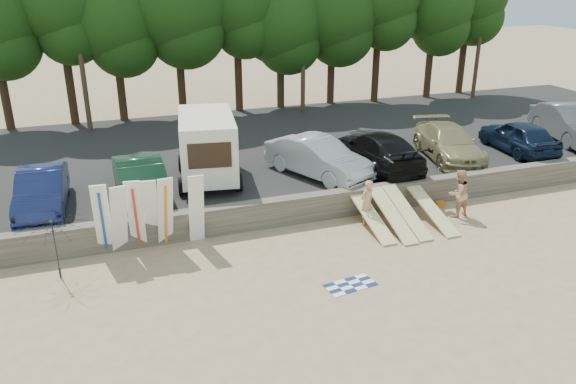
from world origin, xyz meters
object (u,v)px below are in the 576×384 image
car_5 (519,136)px  cooler (368,214)px  beach_umbrella (57,248)px  car_0 (42,191)px  car_2 (318,157)px  box_trailer (207,145)px  car_6 (570,123)px  beachgoer_a (367,202)px  beachgoer_b (458,193)px  car_3 (377,150)px  car_1 (139,174)px  car_4 (449,143)px

car_5 → cooler: (-9.19, -3.04, -1.29)m
beach_umbrella → car_0: bearing=98.1°
car_2 → cooler: car_2 is taller
box_trailer → car_6: 17.96m
beachgoer_a → beachgoer_b: size_ratio=0.93×
car_5 → car_3: bearing=3.3°
car_1 → car_4: car_1 is taller
beachgoer_a → beach_umbrella: (-10.37, -0.37, 0.15)m
car_2 → car_6: car_6 is taller
car_1 → beachgoer_a: car_1 is taller
beachgoer_a → beachgoer_b: (3.51, -0.49, 0.07)m
car_3 → car_4: car_3 is taller
cooler → car_6: bearing=16.3°
car_3 → car_0: bearing=-0.8°
box_trailer → car_6: size_ratio=0.85×
car_3 → beachgoer_b: 4.33m
car_1 → car_6: bearing=179.3°
car_6 → beachgoer_a: bearing=-146.5°
car_0 → car_4: bearing=2.9°
car_1 → box_trailer: bearing=-169.4°
car_3 → beach_umbrella: size_ratio=2.41×
car_3 → beachgoer_a: bearing=56.4°
car_1 → car_2: 7.11m
car_4 → beachgoer_b: size_ratio=2.72×
box_trailer → car_0: size_ratio=1.01×
car_0 → car_4: car_0 is taller
car_1 → beach_umbrella: bearing=55.5°
car_3 → car_6: bearing=-178.7°
beach_umbrella → box_trailer: bearing=41.1°
box_trailer → beachgoer_a: box_trailer is taller
car_3 → car_4: (3.61, 0.09, -0.06)m
car_0 → cooler: size_ratio=11.60×
car_4 → beach_umbrella: (-16.26, -4.08, -0.42)m
beachgoer_a → cooler: (0.31, 0.42, -0.68)m
car_4 → beach_umbrella: size_ratio=2.24×
car_5 → car_6: car_6 is taller
cooler → beach_umbrella: beach_umbrella is taller
car_0 → car_6: bearing=3.7°
car_2 → beach_umbrella: bearing=177.0°
beachgoer_a → beach_umbrella: size_ratio=0.76×
car_0 → beachgoer_b: size_ratio=2.41×
car_0 → car_4: 16.81m
beachgoer_a → car_0: bearing=-38.8°
car_2 → beachgoer_a: 3.62m
car_4 → cooler: size_ratio=13.08×
car_0 → car_5: car_5 is taller
car_1 → car_3: (9.85, -0.29, -0.00)m
car_3 → car_5: (7.22, -0.16, -0.03)m
car_4 → beach_umbrella: bearing=-153.7°
car_4 → cooler: (-5.58, -3.29, -1.26)m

